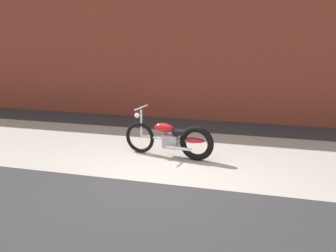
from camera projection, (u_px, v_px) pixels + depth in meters
ground_plane at (161, 184)px, 6.26m from camera, size 80.00×80.00×0.00m
sidewalk_slab at (183, 153)px, 7.90m from camera, size 36.00×3.50×0.01m
brick_building_wall at (210, 19)px, 10.39m from camera, size 36.00×0.50×5.91m
motorcycle_red at (174, 139)px, 7.51m from camera, size 2.00×0.64×1.03m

